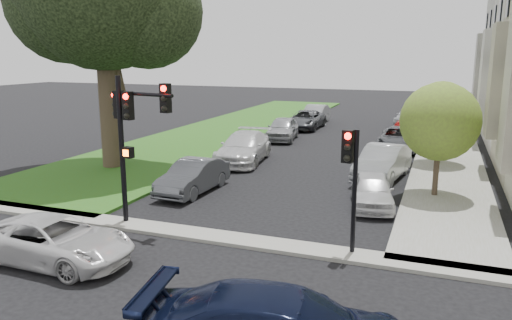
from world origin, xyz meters
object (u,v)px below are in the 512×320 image
(car_parked_4, at_px, (409,117))
(car_parked_6, at_px, (244,148))
(car_parked_2, at_px, (399,139))
(traffic_signal_main, at_px, (131,124))
(small_tree_a, at_px, (440,122))
(traffic_signal_secondary, at_px, (351,169))
(car_parked_5, at_px, (193,177))
(small_tree_b, at_px, (441,110))
(car_parked_3, at_px, (404,131))
(car_parked_7, at_px, (283,129))
(car_cross_near, at_px, (54,240))
(car_parked_0, at_px, (372,190))
(car_parked_1, at_px, (383,163))
(car_parked_9, at_px, (315,114))
(car_parked_8, at_px, (305,120))
(small_tree_c, at_px, (442,102))

(car_parked_4, bearing_deg, car_parked_6, -107.91)
(car_parked_2, bearing_deg, traffic_signal_main, -112.43)
(small_tree_a, xyz_separation_m, traffic_signal_secondary, (-2.25, -7.23, -0.53))
(car_parked_2, height_order, car_parked_5, car_parked_2)
(traffic_signal_secondary, bearing_deg, car_parked_4, 90.51)
(traffic_signal_main, bearing_deg, small_tree_b, 55.14)
(car_parked_3, bearing_deg, car_parked_2, -90.84)
(car_parked_7, bearing_deg, car_cross_near, -98.08)
(car_parked_0, xyz_separation_m, car_parked_6, (-7.66, 5.71, 0.15))
(small_tree_b, xyz_separation_m, car_parked_1, (-2.40, -4.21, -2.15))
(car_parked_2, distance_m, car_parked_6, 10.00)
(traffic_signal_main, bearing_deg, car_parked_9, 90.87)
(small_tree_a, distance_m, car_parked_4, 21.86)
(small_tree_a, bearing_deg, car_parked_4, 96.62)
(small_tree_a, height_order, car_parked_6, small_tree_a)
(traffic_signal_main, bearing_deg, car_cross_near, -95.85)
(car_parked_1, xyz_separation_m, car_parked_3, (0.16, 10.66, -0.05))
(car_parked_2, bearing_deg, car_parked_3, 88.69)
(traffic_signal_secondary, distance_m, car_parked_0, 5.43)
(car_parked_8, bearing_deg, small_tree_c, -12.97)
(car_parked_0, distance_m, car_parked_3, 15.20)
(car_parked_8, bearing_deg, car_parked_4, 33.67)
(car_cross_near, distance_m, car_parked_7, 21.74)
(car_cross_near, relative_size, car_parked_8, 0.91)
(small_tree_c, distance_m, traffic_signal_main, 23.56)
(small_tree_a, height_order, car_parked_5, small_tree_a)
(traffic_signal_main, height_order, car_parked_6, traffic_signal_main)
(car_parked_6, bearing_deg, car_parked_3, 43.82)
(small_tree_c, xyz_separation_m, car_cross_near, (-9.96, -24.99, -1.97))
(car_parked_4, distance_m, car_parked_5, 25.44)
(car_parked_2, xyz_separation_m, car_parked_4, (-0.18, 11.52, -0.02))
(car_parked_0, xyz_separation_m, car_parked_8, (-7.71, 18.72, 0.06))
(small_tree_c, distance_m, car_parked_6, 14.75)
(car_parked_4, xyz_separation_m, car_parked_9, (-7.50, -1.59, 0.08))
(car_parked_5, xyz_separation_m, car_parked_8, (-0.31, 19.39, 0.01))
(small_tree_b, relative_size, small_tree_c, 1.12)
(small_tree_a, xyz_separation_m, traffic_signal_main, (-9.60, -7.19, 0.39))
(car_parked_0, bearing_deg, small_tree_a, 33.22)
(traffic_signal_secondary, xyz_separation_m, car_parked_0, (-0.00, 5.07, -1.96))
(car_parked_7, xyz_separation_m, car_parked_9, (0.08, 8.93, -0.02))
(small_tree_b, height_order, car_parked_4, small_tree_b)
(traffic_signal_main, xyz_separation_m, car_parked_2, (7.27, 17.24, -2.83))
(car_parked_1, xyz_separation_m, car_parked_6, (-7.52, 1.17, 0.01))
(traffic_signal_secondary, xyz_separation_m, car_parked_9, (-7.76, 27.22, -1.85))
(small_tree_b, xyz_separation_m, car_parked_9, (-10.01, 13.40, -2.18))
(car_parked_3, height_order, car_parked_9, car_parked_9)
(car_parked_7, bearing_deg, small_tree_a, -56.05)
(car_parked_0, height_order, car_parked_9, car_parked_9)
(car_parked_9, bearing_deg, car_parked_7, -90.63)
(small_tree_b, relative_size, car_parked_3, 1.01)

